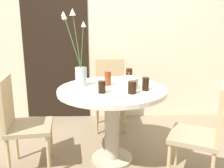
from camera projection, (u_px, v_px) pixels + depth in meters
name	position (u px, v px, depth m)	size (l,w,h in m)	color
ground_plane	(112.00, 159.00, 2.54)	(16.00, 16.00, 0.00)	#89755B
wall_back	(109.00, 26.00, 3.44)	(8.00, 0.05, 2.60)	beige
doorway_panel	(56.00, 47.00, 3.45)	(0.90, 0.01, 2.05)	black
dining_table	(112.00, 104.00, 2.40)	(1.03, 1.03, 0.75)	silver
chair_far_back	(110.00, 90.00, 3.25)	(0.40, 0.40, 0.89)	#9E896B
chair_near_front	(20.00, 119.00, 2.28)	(0.45, 0.45, 0.89)	#9E896B
chair_left_flank	(205.00, 129.00, 2.07)	(0.54, 0.54, 0.89)	#9E896B
birthday_cake	(129.00, 83.00, 2.35)	(0.18, 0.18, 0.15)	white
flower_vase	(79.00, 63.00, 2.39)	(0.25, 0.28, 0.73)	#B2C6C1
side_plate	(87.00, 96.00, 2.08)	(0.21, 0.21, 0.01)	white
drink_glass_0	(129.00, 74.00, 2.65)	(0.07, 0.07, 0.13)	#33190C
drink_glass_1	(146.00, 84.00, 2.26)	(0.06, 0.06, 0.12)	black
drink_glass_2	(132.00, 87.00, 2.17)	(0.07, 0.07, 0.11)	black
drink_glass_3	(102.00, 87.00, 2.18)	(0.07, 0.07, 0.11)	black
drink_glass_4	(108.00, 78.00, 2.45)	(0.06, 0.06, 0.14)	maroon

